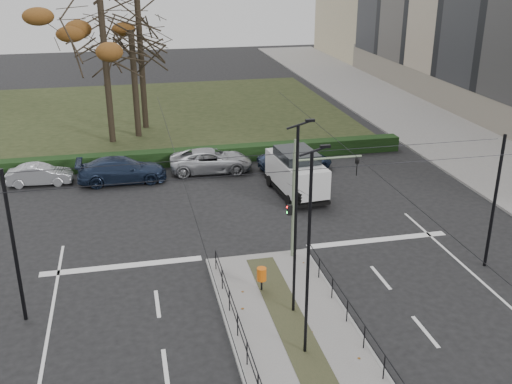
# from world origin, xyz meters

# --- Properties ---
(ground) EXTENTS (140.00, 140.00, 0.00)m
(ground) POSITION_xyz_m (0.00, 0.00, 0.00)
(ground) COLOR black
(ground) RESTS_ON ground
(median_island) EXTENTS (4.40, 15.00, 0.14)m
(median_island) POSITION_xyz_m (0.00, -2.50, 0.07)
(median_island) COLOR slate
(median_island) RESTS_ON ground
(sidewalk_east) EXTENTS (8.00, 90.00, 0.14)m
(sidewalk_east) POSITION_xyz_m (18.00, 22.00, 0.07)
(sidewalk_east) COLOR slate
(sidewalk_east) RESTS_ON ground
(park) EXTENTS (38.00, 26.00, 0.10)m
(park) POSITION_xyz_m (-6.00, 32.00, 0.05)
(park) COLOR black
(park) RESTS_ON ground
(hedge) EXTENTS (38.00, 1.00, 1.00)m
(hedge) POSITION_xyz_m (-6.00, 18.60, 0.50)
(hedge) COLOR black
(hedge) RESTS_ON ground
(median_railing) EXTENTS (4.14, 13.24, 0.92)m
(median_railing) POSITION_xyz_m (0.00, -2.60, 0.98)
(median_railing) COLOR black
(median_railing) RESTS_ON median_island
(catenary) EXTENTS (20.00, 34.00, 6.00)m
(catenary) POSITION_xyz_m (0.00, 1.62, 3.42)
(catenary) COLOR black
(catenary) RESTS_ON ground
(traffic_light) EXTENTS (3.32, 1.90, 4.88)m
(traffic_light) POSITION_xyz_m (1.78, 4.50, 2.98)
(traffic_light) COLOR slate
(traffic_light) RESTS_ON median_island
(litter_bin) EXTENTS (0.39, 0.39, 1.00)m
(litter_bin) POSITION_xyz_m (-0.52, 1.89, 0.86)
(litter_bin) COLOR black
(litter_bin) RESTS_ON median_island
(streetlamp_median_near) EXTENTS (0.61, 0.13, 7.35)m
(streetlamp_median_near) POSITION_xyz_m (0.04, -2.35, 3.88)
(streetlamp_median_near) COLOR black
(streetlamp_median_near) RESTS_ON median_island
(streetlamp_median_far) EXTENTS (0.62, 0.13, 7.47)m
(streetlamp_median_far) POSITION_xyz_m (0.34, 0.17, 3.94)
(streetlamp_median_far) COLOR black
(streetlamp_median_far) RESTS_ON median_island
(parked_car_second) EXTENTS (3.79, 1.47, 1.23)m
(parked_car_second) POSITION_xyz_m (-10.60, 16.75, 0.62)
(parked_car_second) COLOR #ADAFB5
(parked_car_second) RESTS_ON ground
(parked_car_third) EXTENTS (5.24, 2.14, 1.52)m
(parked_car_third) POSITION_xyz_m (-5.82, 16.10, 0.76)
(parked_car_third) COLOR #1B2740
(parked_car_third) RESTS_ON ground
(parked_car_fourth) EXTENTS (5.31, 2.72, 1.43)m
(parked_car_fourth) POSITION_xyz_m (-0.32, 16.82, 0.72)
(parked_car_fourth) COLOR #ADAFB5
(parked_car_fourth) RESTS_ON ground
(white_van) EXTENTS (2.61, 5.17, 2.61)m
(white_van) POSITION_xyz_m (3.82, 11.96, 1.35)
(white_van) COLOR silver
(white_van) RESTS_ON ground
(rust_tree) EXTENTS (7.77, 7.77, 12.95)m
(rust_tree) POSITION_xyz_m (-6.40, 24.48, 9.93)
(rust_tree) COLOR black
(rust_tree) RESTS_ON park
(bare_tree_center) EXTENTS (7.52, 7.52, 12.99)m
(bare_tree_center) POSITION_xyz_m (-3.86, 27.85, 9.16)
(bare_tree_center) COLOR black
(bare_tree_center) RESTS_ON park
(bare_tree_near) EXTENTS (6.68, 6.68, 10.25)m
(bare_tree_near) POSITION_xyz_m (-4.51, 25.55, 7.25)
(bare_tree_near) COLOR black
(bare_tree_near) RESTS_ON park
(parked_car_fifth) EXTENTS (4.91, 2.70, 1.30)m
(parked_car_fifth) POSITION_xyz_m (4.90, 15.92, 0.65)
(parked_car_fifth) COLOR #1B2740
(parked_car_fifth) RESTS_ON ground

